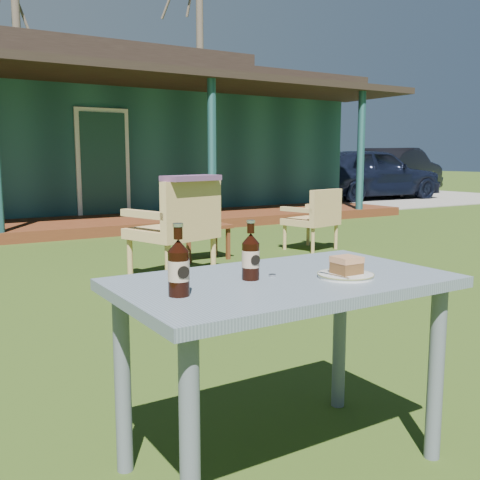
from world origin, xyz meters
TOP-DOWN VIEW (x-y plane):
  - ground at (0.00, 0.00)m, footprint 80.00×80.00m
  - gravel_strip at (10.50, 8.50)m, footprint 9.00×6.00m
  - tree_mid at (3.00, 18.50)m, footprint 0.28×0.28m
  - tree_right at (9.50, 17.00)m, footprint 0.28×0.28m
  - car_near at (10.10, 8.16)m, footprint 4.30×1.90m
  - car_far at (12.09, 9.07)m, footprint 4.63×2.96m
  - cafe_table at (0.00, -1.60)m, footprint 1.20×0.70m
  - plate at (0.19, -1.71)m, footprint 0.20×0.20m
  - cake_slice at (0.20, -1.71)m, footprint 0.09×0.09m
  - fork at (0.13, -1.72)m, footprint 0.03×0.14m
  - cola_bottle_near at (-0.12, -1.56)m, footprint 0.06×0.07m
  - cola_bottle_far at (-0.44, -1.64)m, footprint 0.07×0.07m
  - bottle_cap at (-0.02, -1.56)m, footprint 0.03×0.03m
  - armchair_left at (1.10, 1.58)m, footprint 0.86×0.83m
  - armchair_right at (3.29, 2.22)m, footprint 0.68×0.65m
  - floral_throw at (1.15, 1.40)m, footprint 0.63×0.38m
  - side_table at (1.78, 2.38)m, footprint 0.60×0.40m

SIDE VIEW (x-z plane):
  - ground at x=0.00m, z-range 0.00..0.00m
  - gravel_strip at x=10.50m, z-range 0.00..0.02m
  - side_table at x=1.78m, z-range 0.14..0.54m
  - armchair_right at x=3.29m, z-range 0.05..0.81m
  - armchair_left at x=1.10m, z-range 0.06..1.00m
  - cafe_table at x=0.00m, z-range 0.26..0.98m
  - car_near at x=10.10m, z-range 0.00..1.44m
  - car_far at x=12.09m, z-range 0.00..1.44m
  - bottle_cap at x=-0.02m, z-range 0.72..0.73m
  - plate at x=0.19m, z-range 0.72..0.74m
  - fork at x=0.13m, z-range 0.73..0.74m
  - cake_slice at x=0.20m, z-range 0.73..0.80m
  - cola_bottle_near at x=-0.12m, z-range 0.70..0.91m
  - cola_bottle_far at x=-0.44m, z-range 0.70..0.93m
  - floral_throw at x=1.15m, z-range 0.94..0.99m
  - tree_mid at x=3.00m, z-range 0.00..9.50m
  - tree_right at x=9.50m, z-range 0.00..11.00m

